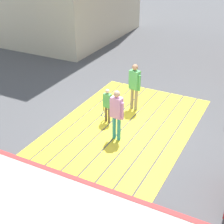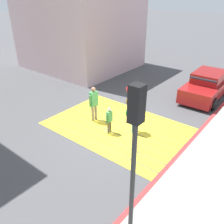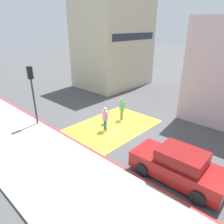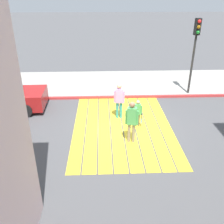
% 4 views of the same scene
% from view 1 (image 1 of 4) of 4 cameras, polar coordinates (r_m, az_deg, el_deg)
% --- Properties ---
extents(ground_plane, '(120.00, 120.00, 0.00)m').
position_cam_1_polar(ground_plane, '(11.56, 2.27, -2.36)').
color(ground_plane, '#4C4C4F').
extents(crosswalk_stripes, '(6.40, 4.35, 0.01)m').
position_cam_1_polar(crosswalk_stripes, '(11.56, 2.27, -2.34)').
color(crosswalk_stripes, yellow).
rests_on(crosswalk_stripes, ground).
extents(curb_painted, '(0.16, 40.00, 0.13)m').
position_cam_1_polar(curb_painted, '(9.22, -6.57, -11.29)').
color(curb_painted, '#BC3333').
rests_on(curb_painted, ground).
extents(pedestrian_adult_lead, '(0.25, 0.50, 1.72)m').
position_cam_1_polar(pedestrian_adult_lead, '(10.35, 0.79, 0.04)').
color(pedestrian_adult_lead, teal).
rests_on(pedestrian_adult_lead, ground).
extents(pedestrian_adult_trailing, '(0.30, 0.51, 1.78)m').
position_cam_1_polar(pedestrian_adult_trailing, '(12.20, 3.84, 4.81)').
color(pedestrian_adult_trailing, gray).
rests_on(pedestrian_adult_trailing, ground).
extents(pedestrian_child_with_racket, '(0.28, 0.39, 1.26)m').
position_cam_1_polar(pedestrian_child_with_racket, '(11.46, -0.81, 1.40)').
color(pedestrian_child_with_racket, brown).
rests_on(pedestrian_child_with_racket, ground).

